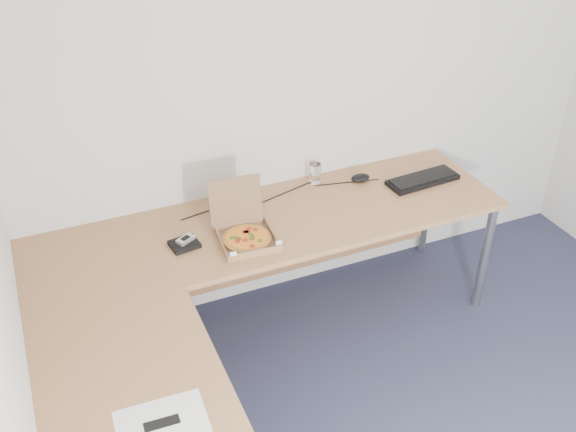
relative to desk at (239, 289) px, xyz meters
name	(u,v)px	position (x,y,z in m)	size (l,w,h in m)	color
room_shell	(559,271)	(0.82, -0.97, 0.55)	(3.50, 3.50, 2.50)	beige
desk	(239,289)	(0.00, 0.00, 0.00)	(2.50, 2.20, 0.73)	#B1784B
pizza_box	(246,235)	(0.15, 0.31, 0.06)	(0.27, 0.31, 0.27)	#976B4A
drinking_glass	(315,173)	(0.71, 0.70, 0.09)	(0.07, 0.07, 0.12)	silver
keyboard	(423,180)	(1.27, 0.46, 0.04)	(0.42, 0.15, 0.03)	black
mouse	(360,178)	(0.95, 0.61, 0.05)	(0.11, 0.07, 0.04)	black
wallet	(184,244)	(-0.14, 0.38, 0.04)	(0.13, 0.11, 0.02)	black
phone	(186,239)	(-0.13, 0.39, 0.06)	(0.09, 0.05, 0.02)	#B2B5BA
paper_sheet	(162,423)	(-0.51, -0.63, 0.03)	(0.32, 0.23, 0.00)	white
cable_bundle	(277,196)	(0.45, 0.64, 0.03)	(0.56, 0.04, 0.01)	black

